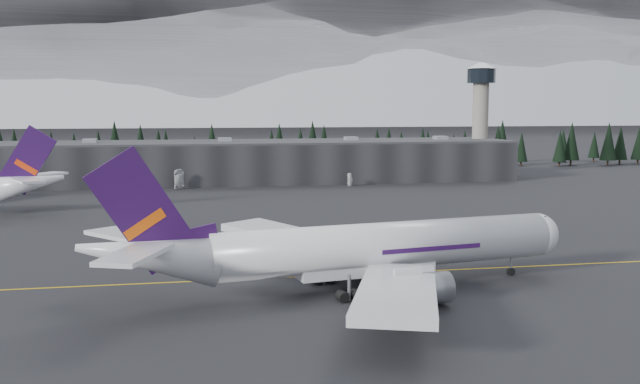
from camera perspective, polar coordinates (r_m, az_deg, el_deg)
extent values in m
plane|color=black|center=(101.88, 2.11, -6.36)|extent=(1400.00, 1400.00, 0.00)
cube|color=gold|center=(99.98, 2.36, -6.61)|extent=(400.00, 0.40, 0.02)
cube|color=black|center=(223.46, -5.03, 2.39)|extent=(160.00, 30.00, 12.00)
cube|color=#333335|center=(223.06, -5.04, 4.01)|extent=(160.00, 30.00, 0.60)
cylinder|color=gray|center=(244.89, 12.68, 4.98)|extent=(5.20, 5.20, 32.00)
cylinder|color=black|center=(244.99, 12.79, 9.02)|extent=(9.20, 9.20, 4.50)
cone|color=silver|center=(245.15, 12.81, 9.82)|extent=(10.00, 10.00, 2.00)
cube|color=black|center=(260.11, -5.85, 3.34)|extent=(360.00, 20.00, 15.00)
cylinder|color=silver|center=(92.28, 5.35, -4.28)|extent=(46.40, 13.22, 6.00)
sphere|color=silver|center=(104.04, 16.92, -3.28)|extent=(6.00, 6.00, 6.00)
cone|color=silver|center=(84.04, -13.57, -4.92)|extent=(17.55, 8.59, 8.69)
cube|color=silver|center=(104.53, -1.28, -3.83)|extent=(23.30, 27.19, 2.57)
cylinder|color=#95989D|center=(101.89, 2.93, -5.09)|extent=(7.02, 4.78, 3.80)
cube|color=silver|center=(76.46, 6.22, -7.86)|extent=(16.65, 29.12, 2.57)
cylinder|color=#95989D|center=(84.29, 8.25, -7.70)|extent=(7.02, 4.78, 3.80)
cube|color=#2A0D41|center=(83.12, -14.02, -1.49)|extent=(12.59, 2.50, 14.90)
cube|color=#E0530D|center=(83.36, -13.85, -2.51)|extent=(4.91, 1.33, 3.67)
cube|color=silver|center=(89.48, -15.30, -3.35)|extent=(10.44, 11.38, 0.50)
cube|color=silver|center=(77.72, -14.58, -4.85)|extent=(8.13, 11.89, 0.50)
cylinder|color=black|center=(102.49, 15.04, -5.65)|extent=(0.50, 0.50, 3.00)
cylinder|color=black|center=(94.54, 0.28, -6.46)|extent=(0.50, 0.50, 3.00)
cylinder|color=black|center=(86.39, 2.36, -7.75)|extent=(0.50, 0.50, 3.00)
cone|color=white|center=(167.52, -22.48, 0.59)|extent=(17.54, 7.35, 8.86)
cube|color=#280D3F|center=(166.94, -22.39, 2.37)|extent=(12.93, 1.45, 15.20)
cube|color=red|center=(167.11, -22.44, 1.85)|extent=(5.00, 0.93, 3.74)
cube|color=white|center=(160.96, -22.39, 0.87)|extent=(9.03, 12.10, 0.51)
cube|color=white|center=(172.72, -21.30, 1.30)|extent=(10.10, 11.87, 0.51)
imported|color=silver|center=(205.75, -11.22, 0.45)|extent=(4.02, 6.23, 1.60)
imported|color=silver|center=(209.71, 2.44, 0.66)|extent=(4.21, 2.87, 1.33)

